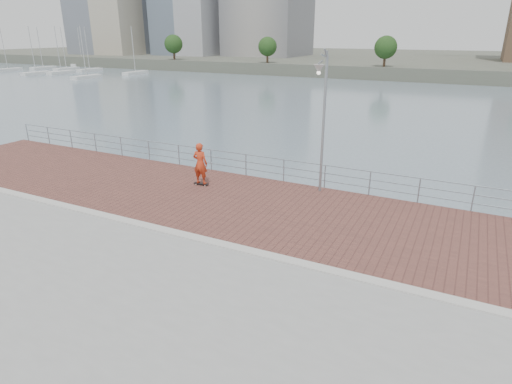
% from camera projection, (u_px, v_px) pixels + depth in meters
% --- Properties ---
extents(water, '(400.00, 400.00, 0.00)m').
position_uv_depth(water, '(231.00, 297.00, 15.09)').
color(water, slate).
rests_on(water, ground).
extents(seawall, '(40.00, 24.00, 2.00)m').
position_uv_depth(seawall, '(129.00, 368.00, 10.56)').
color(seawall, gray).
rests_on(seawall, ground).
extents(brick_lane, '(40.00, 6.80, 0.02)m').
position_uv_depth(brick_lane, '(274.00, 209.00, 17.40)').
color(brick_lane, brown).
rests_on(brick_lane, seawall).
extents(curb, '(40.00, 0.40, 0.06)m').
position_uv_depth(curb, '(229.00, 246.00, 14.38)').
color(curb, '#B7B5AD').
rests_on(curb, seawall).
extents(far_shore, '(320.00, 95.00, 2.50)m').
position_uv_depth(far_shore, '(453.00, 61.00, 117.11)').
color(far_shore, '#4C5142').
rests_on(far_shore, ground).
extents(guardrail, '(39.06, 0.06, 1.13)m').
position_uv_depth(guardrail, '(304.00, 171.00, 20.00)').
color(guardrail, '#8C9EA8').
rests_on(guardrail, brick_lane).
extents(street_lamp, '(0.43, 1.25, 5.91)m').
position_uv_depth(street_lamp, '(322.00, 99.00, 17.58)').
color(street_lamp, gray).
rests_on(street_lamp, brick_lane).
extents(skateboard, '(0.75, 0.26, 0.08)m').
position_uv_depth(skateboard, '(201.00, 184.00, 20.12)').
color(skateboard, black).
rests_on(skateboard, brick_lane).
extents(skateboarder, '(0.75, 0.53, 1.95)m').
position_uv_depth(skateboarder, '(200.00, 163.00, 19.77)').
color(skateboarder, red).
rests_on(skateboarder, skateboard).
extents(marina, '(34.91, 31.72, 9.96)m').
position_uv_depth(marina, '(67.00, 70.00, 100.43)').
color(marina, silver).
rests_on(marina, water).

